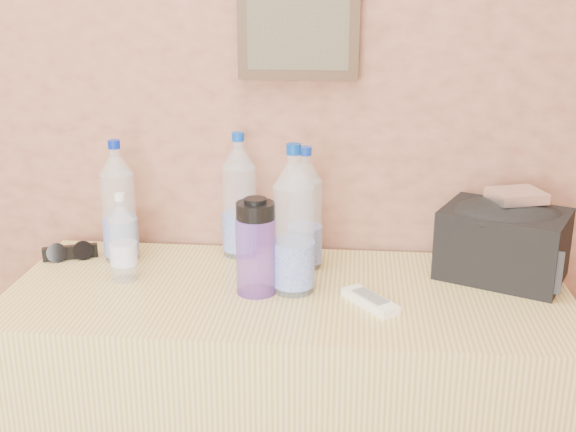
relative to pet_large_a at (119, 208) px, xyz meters
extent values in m
plane|color=tan|center=(0.03, 0.14, 0.39)|extent=(4.00, 0.00, 4.00)
cylinder|color=silver|center=(0.00, 0.00, 0.00)|extent=(0.09, 0.09, 0.27)
cylinder|color=#06209E|center=(0.00, 0.00, 0.16)|extent=(0.03, 0.03, 0.02)
cylinder|color=white|center=(0.48, -0.01, 0.00)|extent=(0.08, 0.08, 0.27)
cylinder|color=#0E35BB|center=(0.48, -0.01, 0.16)|extent=(0.03, 0.03, 0.02)
cylinder|color=silver|center=(0.30, 0.06, 0.00)|extent=(0.09, 0.09, 0.29)
cylinder|color=#073EB1|center=(0.30, 0.06, 0.18)|extent=(0.03, 0.03, 0.02)
cylinder|color=silver|center=(0.46, -0.16, 0.01)|extent=(0.09, 0.09, 0.31)
cylinder|color=#053693|center=(0.46, -0.16, 0.20)|extent=(0.03, 0.03, 0.02)
cylinder|color=white|center=(0.05, -0.13, -0.05)|extent=(0.06, 0.06, 0.19)
cylinder|color=white|center=(0.05, -0.13, 0.07)|extent=(0.02, 0.02, 0.02)
cylinder|color=purple|center=(0.38, -0.18, -0.05)|extent=(0.09, 0.09, 0.18)
cylinder|color=black|center=(0.38, -0.18, 0.07)|extent=(0.09, 0.09, 0.05)
cube|color=silver|center=(0.64, -0.22, -0.13)|extent=(0.13, 0.15, 0.02)
cube|color=white|center=(0.98, -0.02, 0.07)|extent=(0.14, 0.13, 0.02)
camera|label=1|loc=(0.60, -1.70, 0.55)|focal=45.00mm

